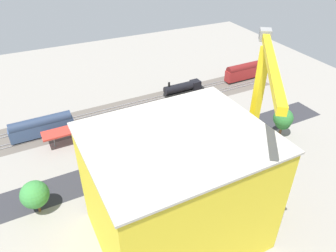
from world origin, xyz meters
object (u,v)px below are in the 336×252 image
object	(u,v)px
passenger_coach	(247,71)
street_tree_0	(129,162)
parked_car_2	(163,145)
street_tree_1	(35,195)
traffic_light	(118,143)
parked_car_0	(204,132)
parked_car_5	(94,164)
box_truck_0	(165,165)
locomotive	(184,88)
street_tree_4	(196,144)
parked_car_3	(142,151)
platform_canopy_near	(140,112)
street_tree_5	(186,147)
parked_car_1	(184,138)
parked_car_4	(120,158)
box_truck_1	(122,175)
construction_building	(177,189)
street_tree_3	(283,122)
street_tree_2	(283,118)
tower_crane	(256,114)
freight_coach_far	(42,126)

from	to	relation	value
passenger_coach	street_tree_0	xyz separation A→B (m)	(56.92, 32.12, 1.65)
parked_car_2	street_tree_1	world-z (taller)	street_tree_1
traffic_light	parked_car_0	bearing A→B (deg)	177.83
parked_car_5	traffic_light	size ratio (longest dim) A/B	0.74
street_tree_1	box_truck_0	bearing A→B (deg)	-179.33
locomotive	street_tree_4	xyz separation A→B (m)	(14.53, 33.23, 3.49)
parked_car_3	traffic_light	size ratio (longest dim) A/B	0.62
platform_canopy_near	traffic_light	bearing A→B (deg)	48.87
parked_car_3	street_tree_5	world-z (taller)	street_tree_5
parked_car_1	parked_car_0	bearing A→B (deg)	-177.34
locomotive	street_tree_4	bearing A→B (deg)	66.38
passenger_coach	traffic_light	world-z (taller)	traffic_light
platform_canopy_near	parked_car_5	bearing A→B (deg)	37.20
locomotive	parked_car_4	bearing A→B (deg)	38.30
street_tree_0	street_tree_1	distance (m)	20.29
passenger_coach	box_truck_1	world-z (taller)	passenger_coach
parked_car_0	street_tree_4	xyz separation A→B (m)	(8.00, 9.11, 4.59)
street_tree_0	street_tree_5	distance (m)	14.09
parked_car_5	construction_building	world-z (taller)	construction_building
parked_car_2	street_tree_3	bearing A→B (deg)	164.19
parked_car_1	street_tree_5	xyz separation A→B (m)	(4.07, 8.08, 4.09)
parked_car_4	construction_building	size ratio (longest dim) A/B	0.15
locomotive	box_truck_1	bearing A→B (deg)	44.03
locomotive	parked_car_1	bearing A→B (deg)	62.03
parked_car_5	street_tree_2	xyz separation A→B (m)	(-49.31, 9.55, 5.02)
street_tree_0	box_truck_0	bearing A→B (deg)	175.34
parked_car_4	box_truck_0	size ratio (longest dim) A/B	0.49
parked_car_3	street_tree_1	world-z (taller)	street_tree_1
box_truck_1	traffic_light	bearing A→B (deg)	-103.30
tower_crane	street_tree_5	world-z (taller)	tower_crane
passenger_coach	traffic_light	bearing A→B (deg)	22.22
box_truck_1	street_tree_0	distance (m)	3.82
parked_car_4	street_tree_4	size ratio (longest dim) A/B	0.55
street_tree_1	street_tree_4	distance (m)	36.86
parked_car_1	street_tree_2	world-z (taller)	street_tree_2
parked_car_5	traffic_light	xyz separation A→B (m)	(-6.57, -0.98, 3.56)
parked_car_1	parked_car_3	bearing A→B (deg)	1.51
freight_coach_far	street_tree_0	distance (m)	31.00
parked_car_3	street_tree_4	bearing A→B (deg)	141.61
street_tree_2	parked_car_1	bearing A→B (deg)	-20.64
locomotive	street_tree_3	distance (m)	35.73
platform_canopy_near	parked_car_1	xyz separation A→B (m)	(-7.63, 13.11, -3.17)
box_truck_1	street_tree_2	distance (m)	45.03
freight_coach_far	parked_car_2	world-z (taller)	freight_coach_far
box_truck_1	street_tree_1	world-z (taller)	street_tree_1
street_tree_2	traffic_light	world-z (taller)	street_tree_2
freight_coach_far	box_truck_0	bearing A→B (deg)	131.57
platform_canopy_near	parked_car_2	size ratio (longest dim) A/B	11.35
passenger_coach	street_tree_0	bearing A→B (deg)	29.44
box_truck_0	parked_car_1	bearing A→B (deg)	-139.00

